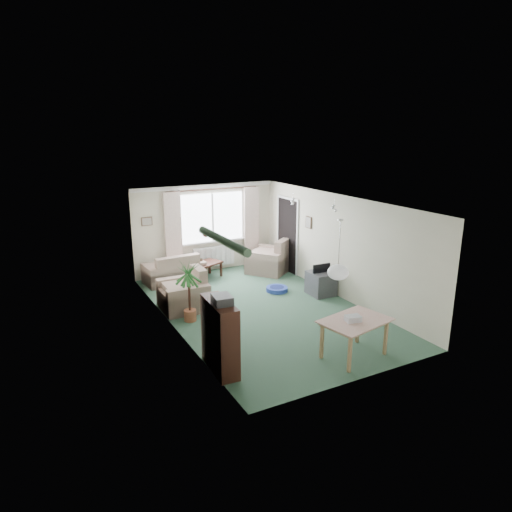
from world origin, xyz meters
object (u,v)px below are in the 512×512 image
coffee_table (204,271)px  dining_table (354,339)px  armchair_left (183,289)px  bookshelf (220,336)px  pet_bed (277,289)px  houseplant (189,292)px  tv_cube (321,283)px  armchair_corner (269,255)px  sofa (174,268)px

coffee_table → dining_table: bearing=-82.2°
armchair_left → bookshelf: bearing=-5.7°
pet_bed → coffee_table: bearing=124.9°
houseplant → pet_bed: size_ratio=2.42×
tv_cube → pet_bed: (-0.82, 0.67, -0.22)m
armchair_corner → dining_table: size_ratio=0.99×
dining_table → houseplant: bearing=125.5°
coffee_table → dining_table: (0.71, -5.20, 0.12)m
sofa → pet_bed: bearing=133.0°
bookshelf → tv_cube: bookshelf is taller
coffee_table → tv_cube: bearing=-49.9°
sofa → tv_cube: bearing=134.1°
sofa → armchair_corner: (2.58, -0.41, 0.09)m
armchair_corner → bookshelf: bearing=15.7°
sofa → dining_table: size_ratio=1.41×
sofa → armchair_left: armchair_left is taller
sofa → houseplant: size_ratio=1.18×
armchair_left → dining_table: 3.96m
armchair_corner → pet_bed: armchair_corner is taller
armchair_left → pet_bed: armchair_left is taller
houseplant → dining_table: houseplant is taller
coffee_table → bookshelf: bearing=-108.5°
armchair_corner → armchair_left: (-2.98, -1.46, -0.02)m
tv_cube → pet_bed: size_ratio=1.16×
houseplant → tv_cube: size_ratio=2.09×
armchair_corner → armchair_left: size_ratio=1.05×
armchair_corner → houseplant: bearing=-1.3°
armchair_corner → coffee_table: size_ratio=1.10×
tv_cube → coffee_table: bearing=132.2°
pet_bed → armchair_corner: bearing=68.0°
armchair_left → houseplant: bearing=-6.9°
armchair_corner → houseplant: 3.76m
armchair_left → tv_cube: (3.20, -0.69, -0.17)m
sofa → pet_bed: sofa is taller
bookshelf → pet_bed: bookshelf is taller
dining_table → pet_bed: dining_table is taller
coffee_table → houseplant: size_ratio=0.75×
houseplant → sofa: bearing=79.0°
armchair_corner → houseplant: size_ratio=0.83×
sofa → armchair_left: bearing=74.4°
sofa → tv_cube: (2.80, -2.55, -0.10)m
armchair_left → bookshelf: size_ratio=0.84×
sofa → houseplant: houseplant is taller
armchair_left → tv_cube: size_ratio=1.65×
coffee_table → pet_bed: coffee_table is taller
bookshelf → armchair_corner: bearing=55.5°
armchair_corner → bookshelf: size_ratio=0.88×
armchair_corner → sofa: bearing=-45.5°
houseplant → armchair_left: bearing=81.8°
dining_table → pet_bed: bearing=81.8°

